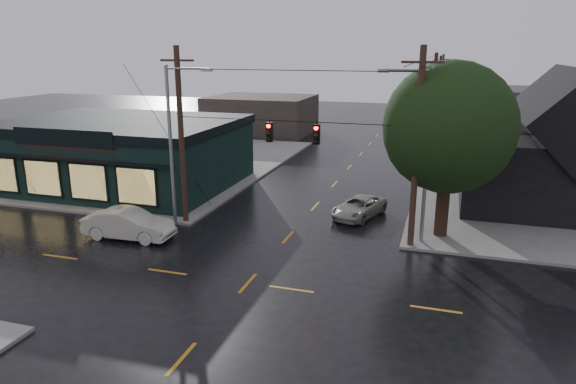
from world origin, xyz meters
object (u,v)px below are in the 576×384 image
(corner_tree, at_px, (449,128))
(utility_pole_ne, at_px, (410,247))
(utility_pole_nw, at_px, (186,223))
(sedan_cream, at_px, (129,224))
(suv_silver, at_px, (359,207))

(corner_tree, height_order, utility_pole_ne, corner_tree)
(utility_pole_nw, relative_size, utility_pole_ne, 1.00)
(sedan_cream, bearing_deg, utility_pole_nw, -30.53)
(utility_pole_nw, relative_size, sedan_cream, 2.06)
(suv_silver, bearing_deg, utility_pole_nw, -137.80)
(corner_tree, bearing_deg, suv_silver, 155.26)
(sedan_cream, bearing_deg, corner_tree, -74.85)
(corner_tree, height_order, utility_pole_nw, corner_tree)
(corner_tree, height_order, sedan_cream, corner_tree)
(utility_pole_ne, bearing_deg, utility_pole_nw, 180.00)
(corner_tree, distance_m, utility_pole_ne, 6.49)
(utility_pole_nw, distance_m, sedan_cream, 3.73)
(corner_tree, bearing_deg, sedan_cream, -162.19)
(utility_pole_ne, height_order, sedan_cream, utility_pole_ne)
(sedan_cream, bearing_deg, suv_silver, -59.31)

